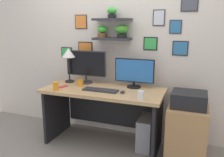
{
  "coord_description": "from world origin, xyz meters",
  "views": [
    {
      "loc": [
        1.11,
        -2.7,
        1.57
      ],
      "look_at": [
        0.1,
        0.05,
        0.88
      ],
      "focal_mm": 38.1,
      "sensor_mm": 36.0,
      "label": 1
    }
  ],
  "objects_px": {
    "computer_mouse": "(123,92)",
    "cell_phone": "(63,87)",
    "desk": "(105,104)",
    "keyboard": "(101,90)",
    "monitor_left": "(86,65)",
    "water_cup": "(56,86)",
    "coffee_mug": "(80,83)",
    "drawer_cabinet": "(186,133)",
    "computer_tower_right": "(146,132)",
    "desk_lamp": "(69,55)",
    "pen_cup": "(141,95)",
    "printer": "(189,99)",
    "monitor_right": "(134,72)"
  },
  "relations": [
    {
      "from": "monitor_left",
      "to": "cell_phone",
      "type": "bearing_deg",
      "value": -122.17
    },
    {
      "from": "drawer_cabinet",
      "to": "computer_tower_right",
      "type": "relative_size",
      "value": 1.61
    },
    {
      "from": "computer_mouse",
      "to": "cell_phone",
      "type": "distance_m",
      "value": 0.83
    },
    {
      "from": "computer_mouse",
      "to": "cell_phone",
      "type": "height_order",
      "value": "computer_mouse"
    },
    {
      "from": "desk",
      "to": "desk_lamp",
      "type": "distance_m",
      "value": 0.85
    },
    {
      "from": "coffee_mug",
      "to": "computer_tower_right",
      "type": "relative_size",
      "value": 0.22
    },
    {
      "from": "desk",
      "to": "desk_lamp",
      "type": "xyz_separation_m",
      "value": [
        -0.59,
        0.12,
        0.6
      ]
    },
    {
      "from": "keyboard",
      "to": "drawer_cabinet",
      "type": "height_order",
      "value": "keyboard"
    },
    {
      "from": "pen_cup",
      "to": "drawer_cabinet",
      "type": "xyz_separation_m",
      "value": [
        0.5,
        0.25,
        -0.48
      ]
    },
    {
      "from": "monitor_right",
      "to": "computer_tower_right",
      "type": "height_order",
      "value": "monitor_right"
    },
    {
      "from": "desk",
      "to": "keyboard",
      "type": "height_order",
      "value": "keyboard"
    },
    {
      "from": "cell_phone",
      "to": "pen_cup",
      "type": "xyz_separation_m",
      "value": [
        1.09,
        -0.17,
        0.05
      ]
    },
    {
      "from": "computer_mouse",
      "to": "coffee_mug",
      "type": "xyz_separation_m",
      "value": [
        -0.63,
        0.12,
        0.03
      ]
    },
    {
      "from": "monitor_right",
      "to": "computer_tower_right",
      "type": "xyz_separation_m",
      "value": [
        0.21,
        -0.12,
        -0.75
      ]
    },
    {
      "from": "water_cup",
      "to": "coffee_mug",
      "type": "bearing_deg",
      "value": 58.72
    },
    {
      "from": "pen_cup",
      "to": "drawer_cabinet",
      "type": "distance_m",
      "value": 0.73
    },
    {
      "from": "monitor_left",
      "to": "coffee_mug",
      "type": "relative_size",
      "value": 6.52
    },
    {
      "from": "drawer_cabinet",
      "to": "computer_tower_right",
      "type": "xyz_separation_m",
      "value": [
        -0.49,
        0.1,
        -0.12
      ]
    },
    {
      "from": "desk",
      "to": "monitor_left",
      "type": "distance_m",
      "value": 0.6
    },
    {
      "from": "cell_phone",
      "to": "pen_cup",
      "type": "relative_size",
      "value": 1.4
    },
    {
      "from": "printer",
      "to": "computer_tower_right",
      "type": "height_order",
      "value": "printer"
    },
    {
      "from": "monitor_left",
      "to": "water_cup",
      "type": "xyz_separation_m",
      "value": [
        -0.18,
        -0.48,
        -0.2
      ]
    },
    {
      "from": "coffee_mug",
      "to": "water_cup",
      "type": "distance_m",
      "value": 0.35
    },
    {
      "from": "monitor_left",
      "to": "coffee_mug",
      "type": "bearing_deg",
      "value": -90.27
    },
    {
      "from": "desk",
      "to": "desk_lamp",
      "type": "bearing_deg",
      "value": 168.6
    },
    {
      "from": "drawer_cabinet",
      "to": "monitor_left",
      "type": "bearing_deg",
      "value": 170.78
    },
    {
      "from": "desk",
      "to": "computer_mouse",
      "type": "height_order",
      "value": "computer_mouse"
    },
    {
      "from": "monitor_left",
      "to": "pen_cup",
      "type": "xyz_separation_m",
      "value": [
        0.9,
        -0.48,
        -0.2
      ]
    },
    {
      "from": "drawer_cabinet",
      "to": "computer_mouse",
      "type": "bearing_deg",
      "value": -174.26
    },
    {
      "from": "computer_mouse",
      "to": "cell_phone",
      "type": "xyz_separation_m",
      "value": [
        -0.83,
        -0.01,
        -0.01
      ]
    },
    {
      "from": "printer",
      "to": "computer_tower_right",
      "type": "distance_m",
      "value": 0.73
    },
    {
      "from": "cell_phone",
      "to": "computer_tower_right",
      "type": "bearing_deg",
      "value": 29.4
    },
    {
      "from": "desk",
      "to": "monitor_right",
      "type": "height_order",
      "value": "monitor_right"
    },
    {
      "from": "monitor_left",
      "to": "drawer_cabinet",
      "type": "height_order",
      "value": "monitor_left"
    },
    {
      "from": "monitor_left",
      "to": "water_cup",
      "type": "distance_m",
      "value": 0.55
    },
    {
      "from": "computer_mouse",
      "to": "water_cup",
      "type": "bearing_deg",
      "value": -167.6
    },
    {
      "from": "desk",
      "to": "monitor_left",
      "type": "height_order",
      "value": "monitor_left"
    },
    {
      "from": "drawer_cabinet",
      "to": "computer_tower_right",
      "type": "distance_m",
      "value": 0.52
    },
    {
      "from": "desk",
      "to": "computer_tower_right",
      "type": "bearing_deg",
      "value": 4.31
    },
    {
      "from": "cell_phone",
      "to": "drawer_cabinet",
      "type": "relative_size",
      "value": 0.22
    },
    {
      "from": "coffee_mug",
      "to": "computer_tower_right",
      "type": "distance_m",
      "value": 1.08
    },
    {
      "from": "computer_mouse",
      "to": "drawer_cabinet",
      "type": "relative_size",
      "value": 0.14
    },
    {
      "from": "desk",
      "to": "water_cup",
      "type": "height_order",
      "value": "water_cup"
    },
    {
      "from": "monitor_left",
      "to": "printer",
      "type": "relative_size",
      "value": 1.55
    },
    {
      "from": "pen_cup",
      "to": "desk_lamp",
      "type": "bearing_deg",
      "value": 159.14
    },
    {
      "from": "monitor_left",
      "to": "water_cup",
      "type": "relative_size",
      "value": 5.34
    },
    {
      "from": "desk",
      "to": "keyboard",
      "type": "bearing_deg",
      "value": -89.42
    },
    {
      "from": "computer_mouse",
      "to": "computer_tower_right",
      "type": "distance_m",
      "value": 0.65
    },
    {
      "from": "monitor_left",
      "to": "water_cup",
      "type": "bearing_deg",
      "value": -110.93
    },
    {
      "from": "monitor_left",
      "to": "printer",
      "type": "xyz_separation_m",
      "value": [
        1.39,
        -0.23,
        -0.27
      ]
    }
  ]
}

